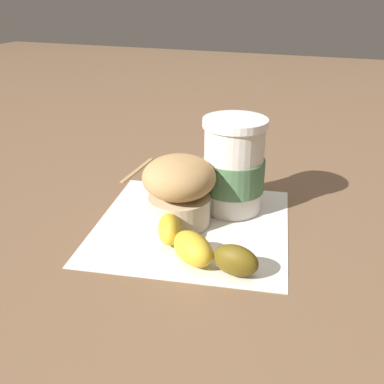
{
  "coord_description": "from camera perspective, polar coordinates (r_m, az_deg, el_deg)",
  "views": [
    {
      "loc": [
        0.48,
        0.17,
        0.29
      ],
      "look_at": [
        0.0,
        0.0,
        0.05
      ],
      "focal_mm": 42.0,
      "sensor_mm": 36.0,
      "label": 1
    }
  ],
  "objects": [
    {
      "name": "ground_plane",
      "position": [
        0.58,
        0.0,
        -4.21
      ],
      "size": [
        3.0,
        3.0,
        0.0
      ],
      "primitive_type": "plane",
      "color": "brown"
    },
    {
      "name": "paper_napkin",
      "position": [
        0.58,
        0.0,
        -4.15
      ],
      "size": [
        0.28,
        0.28,
        0.0
      ],
      "primitive_type": "cube",
      "rotation": [
        0.0,
        0.0,
        0.16
      ],
      "color": "white",
      "rests_on": "ground_plane"
    },
    {
      "name": "coffee_cup",
      "position": [
        0.6,
        5.29,
        3.14
      ],
      "size": [
        0.08,
        0.08,
        0.13
      ],
      "color": "silver",
      "rests_on": "paper_napkin"
    },
    {
      "name": "muffin",
      "position": [
        0.56,
        -1.57,
        0.56
      ],
      "size": [
        0.09,
        0.09,
        0.09
      ],
      "color": "beige",
      "rests_on": "paper_napkin"
    },
    {
      "name": "banana",
      "position": [
        0.5,
        0.7,
        -6.85
      ],
      "size": [
        0.09,
        0.14,
        0.03
      ],
      "color": "gold",
      "rests_on": "paper_napkin"
    },
    {
      "name": "wooden_stirrer",
      "position": [
        0.75,
        -6.95,
        2.86
      ],
      "size": [
        0.11,
        0.01,
        0.0
      ],
      "primitive_type": "cube",
      "rotation": [
        0.0,
        0.0,
        3.13
      ],
      "color": "tan",
      "rests_on": "ground_plane"
    }
  ]
}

